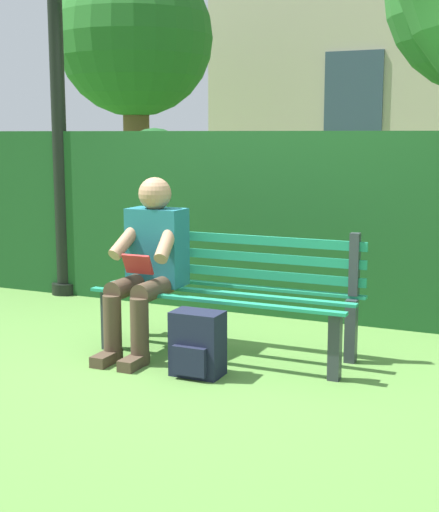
% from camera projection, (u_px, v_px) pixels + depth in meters
% --- Properties ---
extents(ground, '(60.00, 60.00, 0.00)m').
position_uv_depth(ground, '(226.00, 355.00, 4.89)').
color(ground, '#517F38').
extents(park_bench, '(1.73, 0.54, 0.83)m').
position_uv_depth(park_bench, '(231.00, 289.00, 4.90)').
color(park_bench, '#2D3338').
rests_on(park_bench, ground).
extents(person_seated, '(0.44, 0.73, 1.16)m').
position_uv_depth(person_seated, '(149.00, 261.00, 4.91)').
color(person_seated, '#1E6672').
rests_on(person_seated, ground).
extents(hedge_backdrop, '(6.54, 0.88, 1.60)m').
position_uv_depth(hedge_backdrop, '(331.00, 218.00, 6.01)').
color(hedge_backdrop, '#19471E').
rests_on(hedge_backdrop, ground).
extents(backpack, '(0.30, 0.26, 0.39)m').
position_uv_depth(backpack, '(197.00, 344.00, 4.46)').
color(backpack, '#191E33').
rests_on(backpack, ground).
extents(tree_far, '(2.19, 2.09, 3.75)m').
position_uv_depth(tree_far, '(131.00, 44.00, 9.97)').
color(tree_far, brown).
rests_on(tree_far, ground).
extents(lamp_post, '(0.26, 0.26, 3.31)m').
position_uv_depth(lamp_post, '(58.00, 86.00, 6.45)').
color(lamp_post, black).
rests_on(lamp_post, ground).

